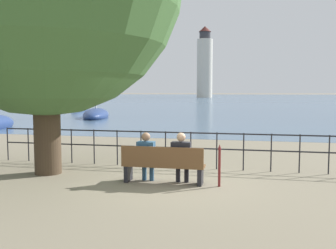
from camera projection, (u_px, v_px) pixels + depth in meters
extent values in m
plane|color=#7A705B|center=(164.00, 183.00, 9.01)|extent=(1000.00, 1000.00, 0.00)
cube|color=#47607A|center=(246.00, 97.00, 163.11)|extent=(600.00, 300.00, 0.01)
cylinder|color=#423323|center=(47.00, 124.00, 9.94)|extent=(0.70, 0.70, 2.64)
cube|color=brown|center=(164.00, 165.00, 8.98)|extent=(1.98, 0.45, 0.05)
cube|color=brown|center=(162.00, 156.00, 8.76)|extent=(1.98, 0.04, 0.45)
cube|color=black|center=(128.00, 173.00, 9.19)|extent=(0.10, 0.41, 0.40)
cube|color=black|center=(200.00, 176.00, 8.81)|extent=(0.10, 0.41, 0.40)
cylinder|color=navy|center=(144.00, 171.00, 9.26)|extent=(0.11, 0.11, 0.45)
cylinder|color=navy|center=(152.00, 172.00, 9.22)|extent=(0.11, 0.11, 0.45)
cube|color=navy|center=(147.00, 161.00, 9.13)|extent=(0.36, 0.26, 0.14)
cube|color=navy|center=(146.00, 153.00, 9.02)|extent=(0.42, 0.24, 0.54)
sphere|color=#846047|center=(146.00, 137.00, 8.99)|extent=(0.21, 0.21, 0.21)
cylinder|color=black|center=(178.00, 173.00, 9.08)|extent=(0.11, 0.11, 0.45)
cylinder|color=black|center=(187.00, 173.00, 9.03)|extent=(0.11, 0.11, 0.45)
cube|color=black|center=(182.00, 162.00, 8.94)|extent=(0.39, 0.26, 0.14)
cube|color=black|center=(181.00, 154.00, 8.84)|extent=(0.46, 0.24, 0.56)
sphere|color=tan|center=(181.00, 137.00, 8.80)|extent=(0.21, 0.21, 0.21)
cylinder|color=black|center=(8.00, 144.00, 11.96)|extent=(0.04, 0.04, 1.05)
cylinder|color=black|center=(28.00, 145.00, 11.80)|extent=(0.04, 0.04, 1.05)
cylinder|color=black|center=(50.00, 145.00, 11.64)|extent=(0.04, 0.04, 1.05)
cylinder|color=black|center=(72.00, 146.00, 11.48)|extent=(0.04, 0.04, 1.05)
cylinder|color=black|center=(94.00, 147.00, 11.32)|extent=(0.04, 0.04, 1.05)
cylinder|color=black|center=(117.00, 148.00, 11.17)|extent=(0.04, 0.04, 1.05)
cylinder|color=black|center=(141.00, 148.00, 11.01)|extent=(0.04, 0.04, 1.05)
cylinder|color=black|center=(166.00, 149.00, 10.85)|extent=(0.04, 0.04, 1.05)
cylinder|color=black|center=(191.00, 150.00, 10.69)|extent=(0.04, 0.04, 1.05)
cylinder|color=black|center=(217.00, 151.00, 10.53)|extent=(0.04, 0.04, 1.05)
cylinder|color=black|center=(244.00, 152.00, 10.37)|extent=(0.04, 0.04, 1.05)
cylinder|color=black|center=(271.00, 153.00, 10.22)|extent=(0.04, 0.04, 1.05)
cylinder|color=black|center=(300.00, 154.00, 10.06)|extent=(0.04, 0.04, 1.05)
cylinder|color=black|center=(329.00, 155.00, 9.90)|extent=(0.04, 0.04, 1.05)
cylinder|color=black|center=(178.00, 133.00, 10.73)|extent=(11.11, 0.04, 0.04)
cylinder|color=black|center=(178.00, 148.00, 10.77)|extent=(11.11, 0.04, 0.04)
cylinder|color=maroon|center=(219.00, 168.00, 8.62)|extent=(0.06, 0.06, 0.87)
cone|color=maroon|center=(220.00, 147.00, 8.57)|extent=(0.09, 0.09, 0.12)
ellipsoid|color=navy|center=(96.00, 115.00, 31.58)|extent=(3.91, 6.80, 1.14)
cylinder|color=silver|center=(95.00, 71.00, 31.25)|extent=(0.14, 0.14, 6.72)
ellipsoid|color=navy|center=(80.00, 107.00, 44.65)|extent=(4.46, 8.38, 1.75)
cylinder|color=silver|center=(79.00, 66.00, 44.23)|extent=(0.14, 0.14, 8.73)
cylinder|color=beige|center=(205.00, 69.00, 139.14)|extent=(5.77, 5.77, 21.58)
cylinder|color=#2D2D33|center=(205.00, 36.00, 138.09)|extent=(4.04, 4.04, 2.63)
cone|color=#4C1E19|center=(205.00, 29.00, 137.88)|extent=(4.62, 4.62, 2.11)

